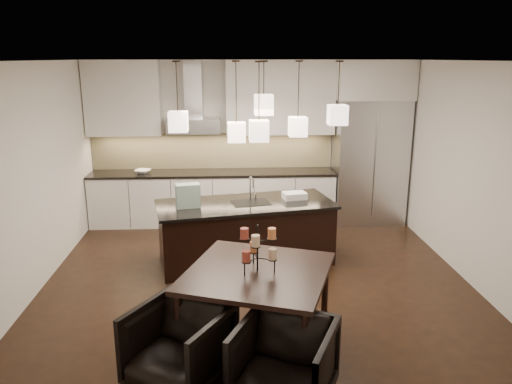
{
  "coord_description": "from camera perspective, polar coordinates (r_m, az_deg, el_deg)",
  "views": [
    {
      "loc": [
        -0.35,
        -6.03,
        2.84
      ],
      "look_at": [
        0.0,
        0.2,
        1.15
      ],
      "focal_mm": 35.0,
      "sensor_mm": 36.0,
      "label": 1
    }
  ],
  "objects": [
    {
      "name": "floor",
      "position": [
        6.68,
        0.1,
        -10.11
      ],
      "size": [
        5.5,
        5.5,
        0.02
      ],
      "primitive_type": "cube",
      "color": "black",
      "rests_on": "ground"
    },
    {
      "name": "ceiling",
      "position": [
        6.04,
        0.11,
        14.87
      ],
      "size": [
        5.5,
        5.5,
        0.02
      ],
      "primitive_type": "cube",
      "color": "white",
      "rests_on": "wall_back"
    },
    {
      "name": "wall_back",
      "position": [
        8.91,
        -0.94,
        5.86
      ],
      "size": [
        5.5,
        0.02,
        2.8
      ],
      "primitive_type": "cube",
      "color": "silver",
      "rests_on": "ground"
    },
    {
      "name": "wall_front",
      "position": [
        3.59,
        2.72,
        -8.53
      ],
      "size": [
        5.5,
        0.02,
        2.8
      ],
      "primitive_type": "cube",
      "color": "silver",
      "rests_on": "ground"
    },
    {
      "name": "wall_left",
      "position": [
        6.65,
        -24.39,
        1.28
      ],
      "size": [
        0.02,
        5.5,
        2.8
      ],
      "primitive_type": "cube",
      "color": "silver",
      "rests_on": "ground"
    },
    {
      "name": "wall_right",
      "position": [
        6.94,
        23.52,
        1.9
      ],
      "size": [
        0.02,
        5.5,
        2.8
      ],
      "primitive_type": "cube",
      "color": "silver",
      "rests_on": "ground"
    },
    {
      "name": "refrigerator",
      "position": [
        8.94,
        12.78,
        3.39
      ],
      "size": [
        1.2,
        0.72,
        2.15
      ],
      "primitive_type": "cube",
      "color": "#B7B7BA",
      "rests_on": "floor"
    },
    {
      "name": "fridge_panel",
      "position": [
        8.77,
        13.32,
        12.38
      ],
      "size": [
        1.26,
        0.72,
        0.65
      ],
      "primitive_type": "cube",
      "color": "silver",
      "rests_on": "refrigerator"
    },
    {
      "name": "lower_cabinets",
      "position": [
        8.8,
        -4.9,
        -0.73
      ],
      "size": [
        4.21,
        0.62,
        0.88
      ],
      "primitive_type": "cube",
      "color": "silver",
      "rests_on": "floor"
    },
    {
      "name": "countertop",
      "position": [
        8.68,
        -4.96,
        2.19
      ],
      "size": [
        4.21,
        0.66,
        0.04
      ],
      "primitive_type": "cube",
      "color": "black",
      "rests_on": "lower_cabinets"
    },
    {
      "name": "backsplash",
      "position": [
        8.91,
        -4.96,
        4.72
      ],
      "size": [
        4.21,
        0.02,
        0.63
      ],
      "primitive_type": "cube",
      "color": "#C7BC85",
      "rests_on": "countertop"
    },
    {
      "name": "upper_cab_left",
      "position": [
        8.8,
        -14.95,
        10.33
      ],
      "size": [
        1.25,
        0.35,
        1.25
      ],
      "primitive_type": "cube",
      "color": "silver",
      "rests_on": "wall_back"
    },
    {
      "name": "upper_cab_right",
      "position": [
        8.67,
        2.81,
        10.75
      ],
      "size": [
        1.85,
        0.35,
        1.25
      ],
      "primitive_type": "cube",
      "color": "silver",
      "rests_on": "wall_back"
    },
    {
      "name": "hood_canopy",
      "position": [
        8.6,
        -7.09,
        7.56
      ],
      "size": [
        0.9,
        0.52,
        0.24
      ],
      "primitive_type": "cube",
      "color": "#B7B7BA",
      "rests_on": "wall_back"
    },
    {
      "name": "hood_chimney",
      "position": [
        8.65,
        -7.18,
        11.6
      ],
      "size": [
        0.3,
        0.28,
        0.96
      ],
      "primitive_type": "cube",
      "color": "#B7B7BA",
      "rests_on": "hood_canopy"
    },
    {
      "name": "fruit_bowl",
      "position": [
        8.74,
        -12.81,
        2.3
      ],
      "size": [
        0.33,
        0.33,
        0.06
      ],
      "primitive_type": "imported",
      "rotation": [
        0.0,
        0.0,
        -0.32
      ],
      "color": "silver",
      "rests_on": "countertop"
    },
    {
      "name": "island_body",
      "position": [
        7.11,
        -1.21,
        -4.77
      ],
      "size": [
        2.51,
        1.39,
        0.84
      ],
      "primitive_type": "cube",
      "rotation": [
        0.0,
        0.0,
        0.2
      ],
      "color": "black",
      "rests_on": "floor"
    },
    {
      "name": "island_top",
      "position": [
        6.97,
        -1.23,
        -1.39
      ],
      "size": [
        2.6,
        1.48,
        0.04
      ],
      "primitive_type": "cube",
      "rotation": [
        0.0,
        0.0,
        0.2
      ],
      "color": "black",
      "rests_on": "island_body"
    },
    {
      "name": "faucet",
      "position": [
        7.03,
        -0.66,
        0.43
      ],
      "size": [
        0.14,
        0.24,
        0.36
      ],
      "primitive_type": null,
      "rotation": [
        0.0,
        0.0,
        0.2
      ],
      "color": "silver",
      "rests_on": "island_top"
    },
    {
      "name": "tote_bag",
      "position": [
        6.78,
        -7.79,
        -0.42
      ],
      "size": [
        0.35,
        0.23,
        0.32
      ],
      "primitive_type": "cube",
      "rotation": [
        0.0,
        0.0,
        0.2
      ],
      "color": "#245B42",
      "rests_on": "island_top"
    },
    {
      "name": "food_container",
      "position": [
        7.17,
        4.42,
        -0.41
      ],
      "size": [
        0.36,
        0.29,
        0.09
      ],
      "primitive_type": "cube",
      "rotation": [
        0.0,
        0.0,
        0.2
      ],
      "color": "silver",
      "rests_on": "island_top"
    },
    {
      "name": "dining_table",
      "position": [
        5.16,
        0.17,
        -13.03
      ],
      "size": [
        1.72,
        1.72,
        0.81
      ],
      "primitive_type": null,
      "rotation": [
        0.0,
        0.0,
        -0.34
      ],
      "color": "black",
      "rests_on": "floor"
    },
    {
      "name": "candelabra",
      "position": [
        4.89,
        0.18,
        -6.4
      ],
      "size": [
        0.49,
        0.49,
        0.47
      ],
      "primitive_type": null,
      "rotation": [
        0.0,
        0.0,
        -0.34
      ],
      "color": "black",
      "rests_on": "dining_table"
    },
    {
      "name": "candle_a",
      "position": [
        4.87,
        1.9,
        -7.07
      ],
      "size": [
        0.1,
        0.1,
        0.11
      ],
      "primitive_type": "cylinder",
      "rotation": [
        0.0,
        0.0,
        -0.34
      ],
      "color": "beige",
      "rests_on": "candelabra"
    },
    {
      "name": "candle_b",
      "position": [
        5.04,
        -0.24,
        -6.27
      ],
      "size": [
        0.1,
        0.1,
        0.11
      ],
      "primitive_type": "cylinder",
      "rotation": [
        0.0,
        0.0,
        -0.34
      ],
      "color": "#D87943",
      "rests_on": "candelabra"
    },
    {
      "name": "candle_c",
      "position": [
        4.81,
        -1.12,
        -7.35
      ],
      "size": [
        0.1,
        0.1,
        0.11
      ],
      "primitive_type": "cylinder",
      "rotation": [
        0.0,
        0.0,
        -0.34
      ],
      "color": "#9B382A",
      "rests_on": "candelabra"
    },
    {
      "name": "candle_d",
      "position": [
        4.9,
        1.83,
        -4.76
      ],
      "size": [
        0.1,
        0.1,
        0.11
      ],
      "primitive_type": "cylinder",
      "rotation": [
        0.0,
        0.0,
        -0.34
      ],
      "color": "#D87943",
      "rests_on": "candelabra"
    },
    {
      "name": "candle_e",
      "position": [
        4.9,
        -1.33,
        -4.76
      ],
      "size": [
        0.1,
        0.1,
        0.11
      ],
      "primitive_type": "cylinder",
      "rotation": [
        0.0,
        0.0,
        -0.34
      ],
      "color": "#9B382A",
      "rests_on": "candelabra"
    },
    {
      "name": "candle_f",
      "position": [
        4.71,
        -0.04,
        -5.59
      ],
      "size": [
        0.1,
        0.1,
        0.11
      ],
      "primitive_type": "cylinder",
      "rotation": [
        0.0,
        0.0,
        -0.34
      ],
      "color": "beige",
      "rests_on": "candelabra"
    },
    {
      "name": "armchair_left",
      "position": [
        4.68,
        -8.77,
        -17.0
      ],
      "size": [
        1.09,
        1.09,
        0.73
      ],
      "primitive_type": "imported",
      "rotation": [
        0.0,
        0.0,
        -0.55
      ],
      "color": "black",
      "rests_on": "floor"
    },
    {
      "name": "armchair_right",
      "position": [
        4.41,
        3.23,
        -19.06
      ],
      "size": [
        1.04,
        1.05,
        0.72
      ],
      "primitive_type": "imported",
      "rotation": [
        0.0,
        0.0,
        -0.44
      ],
      "color": "black",
      "rests_on": "floor"
    },
    {
      "name": "pendant_a",
      "position": [
        6.57,
        -8.87,
        7.95
      ],
      "size": [
        0.24,
        0.24,
        0.26
      ],
      "primitive_type": "cube",
      "color": "beige",
      "rests_on": "ceiling"
    },
    {
      "name": "pendant_b",
      "position": [
        6.77,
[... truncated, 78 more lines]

